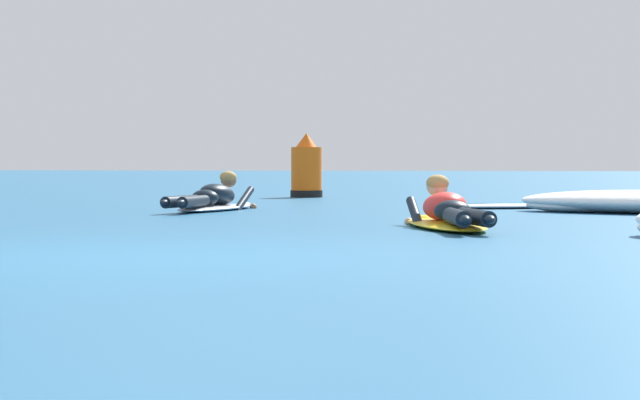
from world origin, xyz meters
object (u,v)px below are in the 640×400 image
(surfer_far, at_px, (213,199))
(drifting_surfboard, at_px, (506,206))
(channel_marker_buoy, at_px, (306,171))
(surfer_near, at_px, (448,214))

(surfer_far, height_order, drifting_surfboard, surfer_far)
(channel_marker_buoy, bearing_deg, drifting_surfboard, -53.13)
(surfer_near, distance_m, channel_marker_buoy, 10.24)
(drifting_surfboard, bearing_deg, channel_marker_buoy, 126.87)
(surfer_near, bearing_deg, drifting_surfboard, 85.66)
(surfer_far, height_order, channel_marker_buoy, channel_marker_buoy)
(channel_marker_buoy, bearing_deg, surfer_far, -90.83)
(surfer_near, relative_size, surfer_far, 1.02)
(surfer_near, relative_size, channel_marker_buoy, 2.42)
(surfer_far, relative_size, drifting_surfboard, 1.36)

